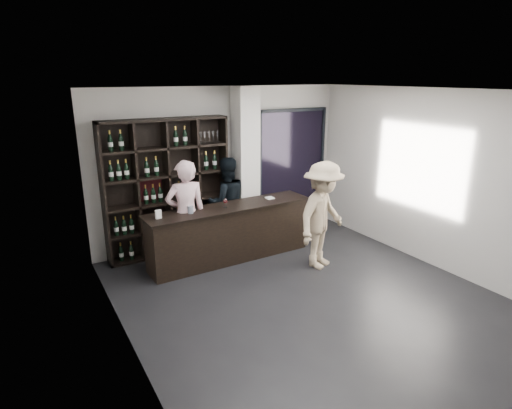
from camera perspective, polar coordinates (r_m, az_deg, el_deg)
floor at (r=6.39m, az=6.78°, el=-12.16°), size 5.00×5.50×0.01m
wine_shelf at (r=7.60m, az=-11.70°, el=2.15°), size 2.20×0.35×2.40m
structural_column at (r=8.03m, az=-1.38°, el=5.13°), size 0.40×0.40×2.90m
glass_panel at (r=8.85m, az=4.81°, el=5.84°), size 1.60×0.08×2.10m
tasting_counter at (r=7.38m, az=-3.42°, el=-3.79°), size 2.94×0.62×0.97m
taster_pink at (r=7.04m, az=-9.31°, el=-1.37°), size 0.70×0.50×1.81m
taster_black at (r=7.92m, az=-3.96°, el=0.35°), size 0.90×0.75×1.67m
customer at (r=7.05m, az=8.86°, el=-1.45°), size 1.32×1.05×1.78m
wine_glass at (r=7.12m, az=-4.12°, el=0.29°), size 0.10×0.10×0.18m
spit_cup at (r=6.90m, az=-8.73°, el=-0.67°), size 0.11×0.11×0.12m
napkin_stack at (r=7.65m, az=1.84°, el=0.88°), size 0.14×0.14×0.02m
card_stand at (r=6.74m, az=-12.90°, el=-1.28°), size 0.10×0.06×0.14m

